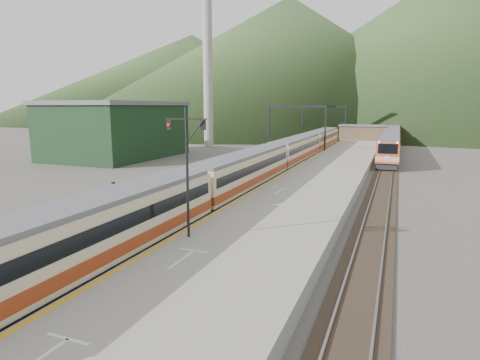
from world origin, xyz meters
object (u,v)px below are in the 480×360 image
at_px(main_train, 275,160).
at_px(worker, 95,233).
at_px(signal_mast, 187,159).
at_px(second_train, 392,139).

bearing_deg(main_train, worker, -96.06).
height_order(main_train, worker, main_train).
bearing_deg(worker, signal_mast, -153.68).
distance_m(signal_mast, worker, 6.85).
distance_m(main_train, worker, 25.94).
xyz_separation_m(main_train, signal_mast, (2.54, -24.67, 3.22)).
distance_m(main_train, second_train, 38.08).
bearing_deg(signal_mast, second_train, 81.64).
height_order(signal_mast, worker, signal_mast).
xyz_separation_m(second_train, worker, (-14.24, -62.07, -0.97)).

